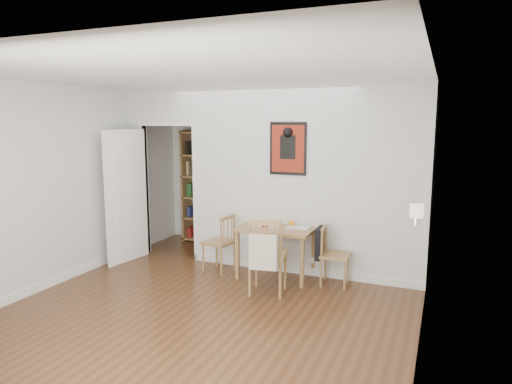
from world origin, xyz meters
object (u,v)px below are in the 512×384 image
at_px(chair_left, 219,243).
at_px(chair_front, 268,255).
at_px(dining_table, 276,233).
at_px(ceramic_jar_a, 415,210).
at_px(ceramic_jar_b, 416,207).
at_px(bookshelf, 206,187).
at_px(mantel_lamp, 417,212).
at_px(notebook, 298,227).
at_px(fireplace, 415,268).
at_px(chair_right, 334,255).
at_px(red_glass, 265,224).
at_px(orange_fruit, 291,223).

xyz_separation_m(chair_left, chair_front, (0.95, -0.54, 0.08)).
distance_m(dining_table, chair_left, 0.87).
xyz_separation_m(ceramic_jar_a, ceramic_jar_b, (-0.01, 0.22, -0.01)).
bearing_deg(ceramic_jar_b, bookshelf, 152.77).
distance_m(bookshelf, mantel_lamp, 4.44).
height_order(bookshelf, ceramic_jar_b, bookshelf).
xyz_separation_m(notebook, ceramic_jar_b, (1.51, -0.65, 0.50)).
relative_size(chair_left, fireplace, 0.66).
height_order(chair_left, notebook, chair_left).
height_order(chair_right, red_glass, red_glass).
relative_size(chair_front, red_glass, 10.84).
height_order(chair_left, bookshelf, bookshelf).
distance_m(fireplace, ceramic_jar_b, 0.66).
bearing_deg(bookshelf, red_glass, -39.12).
bearing_deg(notebook, chair_front, -104.35).
bearing_deg(dining_table, chair_front, -79.45).
xyz_separation_m(chair_right, chair_front, (-0.69, -0.60, 0.09)).
relative_size(dining_table, red_glass, 11.44).
bearing_deg(mantel_lamp, red_glass, 149.00).
bearing_deg(bookshelf, mantel_lamp, -34.86).
xyz_separation_m(chair_left, ceramic_jar_a, (2.65, -0.71, 0.81)).
bearing_deg(chair_left, mantel_lamp, -23.60).
bearing_deg(bookshelf, dining_table, -35.78).
height_order(chair_right, ceramic_jar_a, ceramic_jar_a).
relative_size(chair_right, ceramic_jar_a, 6.40).
bearing_deg(red_glass, mantel_lamp, -31.00).
relative_size(fireplace, ceramic_jar_a, 10.23).
xyz_separation_m(orange_fruit, notebook, (0.12, -0.06, -0.03)).
bearing_deg(mantel_lamp, chair_front, 159.79).
height_order(chair_left, orange_fruit, chair_left).
relative_size(dining_table, chair_front, 1.06).
xyz_separation_m(chair_front, mantel_lamp, (1.73, -0.64, 0.79)).
relative_size(orange_fruit, mantel_lamp, 0.42).
bearing_deg(fireplace, red_glass, 157.93).
bearing_deg(ceramic_jar_b, dining_table, 162.78).
bearing_deg(chair_left, orange_fruit, 12.10).
bearing_deg(notebook, mantel_lamp, -40.49).
height_order(dining_table, orange_fruit, orange_fruit).
height_order(dining_table, chair_right, chair_right).
relative_size(chair_front, bookshelf, 0.49).
relative_size(bookshelf, red_glass, 22.03).
height_order(chair_left, mantel_lamp, mantel_lamp).
xyz_separation_m(chair_right, ceramic_jar_b, (1.00, -0.55, 0.80)).
height_order(red_glass, notebook, red_glass).
bearing_deg(ceramic_jar_b, mantel_lamp, -86.40).
bearing_deg(bookshelf, chair_front, -44.89).
distance_m(dining_table, chair_right, 0.83).
bearing_deg(chair_left, chair_right, 2.21).
relative_size(bookshelf, orange_fruit, 23.29).
distance_m(chair_right, ceramic_jar_b, 1.40).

